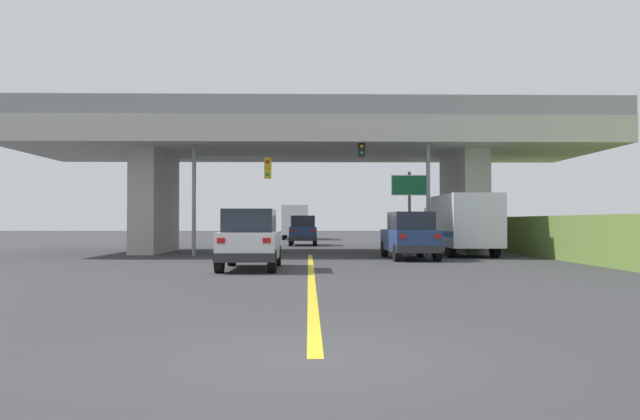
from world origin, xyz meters
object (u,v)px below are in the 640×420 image
box_truck (462,223)px  traffic_signal_nearside (406,171)px  highway_sign (410,193)px  suv_crossing (410,236)px  traffic_signal_farside (222,184)px  semi_truck_distant (296,222)px  suv_lead (250,239)px  sedan_oncoming (303,230)px

box_truck → traffic_signal_nearside: 4.06m
highway_sign → suv_crossing: bearing=-99.3°
suv_crossing → traffic_signal_farside: traffic_signal_farside is taller
suv_crossing → semi_truck_distant: semi_truck_distant is taller
suv_crossing → highway_sign: size_ratio=1.15×
traffic_signal_farside → highway_sign: 8.95m
box_truck → traffic_signal_nearside: (-2.93, -1.43, 2.41)m
suv_lead → traffic_signal_farside: (-2.10, 8.12, 2.38)m
highway_sign → semi_truck_distant: bearing=102.3°
traffic_signal_nearside → highway_sign: 1.65m
suv_lead → suv_crossing: size_ratio=0.94×
suv_crossing → suv_lead: bearing=-139.7°
suv_lead → box_truck: size_ratio=0.61×
suv_lead → highway_sign: size_ratio=1.08×
traffic_signal_nearside → traffic_signal_farside: bearing=175.9°
box_truck → highway_sign: (-2.54, -0.16, 1.43)m
suv_crossing → traffic_signal_nearside: 3.47m
suv_lead → highway_sign: highway_sign is taller
suv_lead → highway_sign: 11.27m
box_truck → semi_truck_distant: (-8.59, 27.66, 0.09)m
box_truck → traffic_signal_farside: 11.63m
semi_truck_distant → suv_crossing: bearing=-79.8°
semi_truck_distant → highway_sign: bearing=-77.7°
suv_crossing → highway_sign: (0.51, 3.11, 1.95)m
suv_lead → semi_truck_distant: size_ratio=0.60×
suv_lead → sedan_oncoming: (1.59, 21.59, 0.00)m
suv_crossing → box_truck: 4.50m
sedan_oncoming → traffic_signal_farside: traffic_signal_farside is taller
highway_sign → semi_truck_distant: 28.51m
traffic_signal_farside → highway_sign: (8.91, 0.65, -0.43)m
suv_lead → suv_crossing: 8.47m
box_truck → semi_truck_distant: semi_truck_distant is taller
semi_truck_distant → traffic_signal_nearside: bearing=-79.0°
traffic_signal_farside → sedan_oncoming: bearing=74.7°
highway_sign → semi_truck_distant: size_ratio=0.55×
suv_lead → semi_truck_distant: semi_truck_distant is taller
traffic_signal_farside → traffic_signal_nearside: bearing=-4.1°
suv_lead → traffic_signal_farside: 8.71m
sedan_oncoming → traffic_signal_nearside: bearing=-71.1°
suv_lead → sedan_oncoming: same height
suv_lead → highway_sign: (6.82, 8.77, 1.95)m
traffic_signal_nearside → traffic_signal_farside: (-8.52, 0.61, -0.56)m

